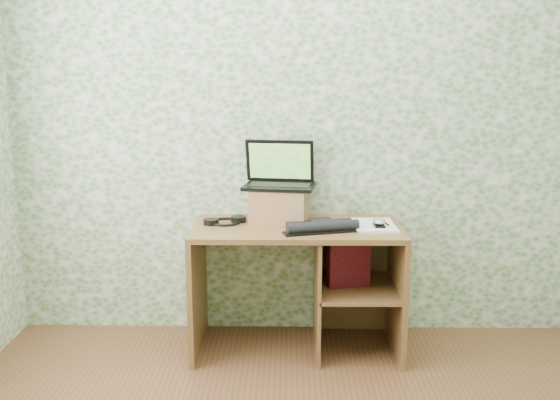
{
  "coord_description": "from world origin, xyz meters",
  "views": [
    {
      "loc": [
        -0.05,
        -2.04,
        1.62
      ],
      "look_at": [
        -0.1,
        1.39,
        0.91
      ],
      "focal_mm": 40.0,
      "sensor_mm": 36.0,
      "label": 1
    }
  ],
  "objects_px": {
    "desk": "(310,269)",
    "keyboard": "(322,226)",
    "notepad": "(374,225)",
    "riser": "(279,204)",
    "laptop": "(280,176)"
  },
  "relations": [
    {
      "from": "laptop",
      "to": "riser",
      "type": "bearing_deg",
      "value": -81.49
    },
    {
      "from": "riser",
      "to": "notepad",
      "type": "distance_m",
      "value": 0.57
    },
    {
      "from": "desk",
      "to": "keyboard",
      "type": "height_order",
      "value": "keyboard"
    },
    {
      "from": "desk",
      "to": "keyboard",
      "type": "bearing_deg",
      "value": -61.8
    },
    {
      "from": "desk",
      "to": "riser",
      "type": "xyz_separation_m",
      "value": [
        -0.18,
        0.12,
        0.37
      ]
    },
    {
      "from": "laptop",
      "to": "keyboard",
      "type": "bearing_deg",
      "value": -39.86
    },
    {
      "from": "keyboard",
      "to": "notepad",
      "type": "xyz_separation_m",
      "value": [
        0.3,
        0.08,
        -0.01
      ]
    },
    {
      "from": "riser",
      "to": "keyboard",
      "type": "distance_m",
      "value": 0.34
    },
    {
      "from": "desk",
      "to": "riser",
      "type": "distance_m",
      "value": 0.43
    },
    {
      "from": "desk",
      "to": "notepad",
      "type": "distance_m",
      "value": 0.46
    },
    {
      "from": "keyboard",
      "to": "notepad",
      "type": "height_order",
      "value": "keyboard"
    },
    {
      "from": "keyboard",
      "to": "notepad",
      "type": "bearing_deg",
      "value": -1.08
    },
    {
      "from": "riser",
      "to": "notepad",
      "type": "bearing_deg",
      "value": -15.77
    },
    {
      "from": "desk",
      "to": "keyboard",
      "type": "xyz_separation_m",
      "value": [
        0.06,
        -0.11,
        0.29
      ]
    },
    {
      "from": "laptop",
      "to": "keyboard",
      "type": "distance_m",
      "value": 0.44
    }
  ]
}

